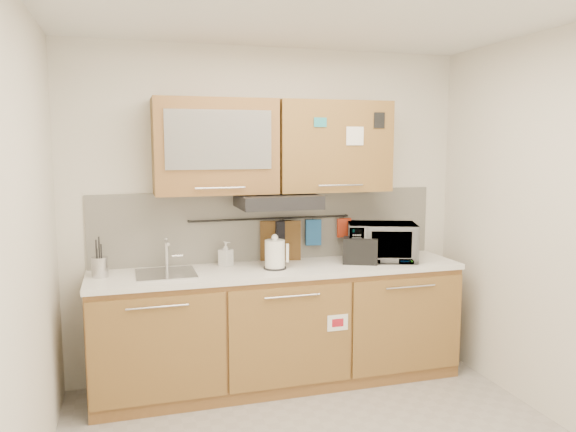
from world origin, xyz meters
TOP-DOWN VIEW (x-y plane):
  - wall_back at (0.00, 1.50)m, footprint 3.20×0.00m
  - wall_left at (-1.60, 0.00)m, footprint 0.00×3.00m
  - wall_right at (1.60, 0.00)m, footprint 0.00×3.00m
  - base_cabinet at (0.00, 1.19)m, footprint 2.80×0.64m
  - countertop at (0.00, 1.19)m, footprint 2.82×0.62m
  - backsplash at (0.00, 1.49)m, footprint 2.80×0.02m
  - upper_cabinets at (-0.00, 1.32)m, footprint 1.82×0.37m
  - range_hood at (0.00, 1.25)m, footprint 0.60×0.46m
  - sink at (-0.85, 1.21)m, footprint 0.42×0.40m
  - utensil_rail at (0.00, 1.45)m, footprint 1.30×0.02m
  - utensil_crock at (-1.30, 1.24)m, footprint 0.15×0.15m
  - kettle at (-0.05, 1.15)m, footprint 0.19×0.17m
  - toaster at (0.64, 1.15)m, footprint 0.31×0.26m
  - microwave at (0.86, 1.22)m, footprint 0.63×0.52m
  - soap_bottle at (-0.39, 1.36)m, footprint 0.12×0.12m
  - cutting_board at (0.07, 1.44)m, footprint 0.32×0.09m
  - oven_mitt at (0.35, 1.44)m, footprint 0.13×0.05m
  - dark_pouch at (0.10, 1.44)m, footprint 0.14×0.07m
  - pot_holder at (0.62, 1.44)m, footprint 0.13×0.04m

SIDE VIEW (x-z plane):
  - base_cabinet at x=0.00m, z-range -0.03..0.85m
  - countertop at x=0.00m, z-range 0.88..0.92m
  - sink at x=-0.85m, z-range 0.79..1.05m
  - utensil_crock at x=-1.30m, z-range 0.85..1.14m
  - soap_bottle at x=-0.39m, z-range 0.92..1.11m
  - toaster at x=0.64m, z-range 0.92..1.13m
  - kettle at x=-0.05m, z-range 0.89..1.16m
  - cutting_board at x=0.07m, z-range 0.84..1.24m
  - microwave at x=0.86m, z-range 0.92..1.22m
  - dark_pouch at x=0.10m, z-range 1.02..1.24m
  - oven_mitt at x=0.35m, z-range 1.03..1.24m
  - pot_holder at x=0.62m, z-range 1.08..1.24m
  - backsplash at x=0.00m, z-range 0.92..1.48m
  - utensil_rail at x=0.00m, z-range 1.25..1.27m
  - wall_left at x=-1.60m, z-range -0.20..2.80m
  - wall_right at x=1.60m, z-range -0.20..2.80m
  - wall_back at x=0.00m, z-range -0.30..2.90m
  - range_hood at x=0.00m, z-range 1.37..1.47m
  - upper_cabinets at x=0.00m, z-range 1.48..2.18m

